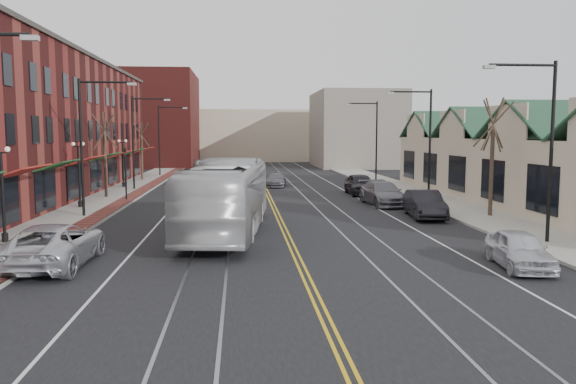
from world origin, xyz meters
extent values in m
plane|color=black|center=(0.00, 0.00, 0.00)|extent=(160.00, 160.00, 0.00)
cube|color=gray|center=(-12.00, 20.00, 0.07)|extent=(4.00, 120.00, 0.15)
cube|color=gray|center=(12.00, 20.00, 0.07)|extent=(4.00, 120.00, 0.15)
cube|color=maroon|center=(-19.00, 27.00, 5.50)|extent=(10.00, 50.00, 11.00)
cube|color=#C4B197|center=(18.00, 20.00, 2.30)|extent=(8.00, 36.00, 4.60)
cube|color=maroon|center=(-16.00, 70.00, 7.00)|extent=(14.00, 18.00, 14.00)
cube|color=#C4B197|center=(0.00, 85.00, 4.50)|extent=(22.00, 14.00, 9.00)
cube|color=slate|center=(15.00, 65.00, 5.50)|extent=(12.00, 16.00, 11.00)
cube|color=#999999|center=(-8.50, 0.00, 7.85)|extent=(0.50, 0.25, 0.15)
cylinder|color=black|center=(-11.50, 16.00, 4.15)|extent=(0.16, 0.16, 8.00)
cylinder|color=black|center=(-10.00, 16.00, 7.95)|extent=(3.00, 0.12, 0.12)
cube|color=#999999|center=(-8.50, 16.00, 7.85)|extent=(0.50, 0.25, 0.15)
cylinder|color=black|center=(-11.50, 32.00, 4.15)|extent=(0.16, 0.16, 8.00)
cylinder|color=black|center=(-10.00, 32.00, 7.95)|extent=(3.00, 0.12, 0.12)
cube|color=#999999|center=(-8.50, 32.00, 7.85)|extent=(0.50, 0.25, 0.15)
cylinder|color=black|center=(-11.50, 48.00, 4.15)|extent=(0.16, 0.16, 8.00)
cylinder|color=black|center=(-10.00, 48.00, 7.95)|extent=(3.00, 0.12, 0.12)
cube|color=#999999|center=(-8.50, 48.00, 7.85)|extent=(0.50, 0.25, 0.15)
cylinder|color=black|center=(11.50, 6.00, 4.15)|extent=(0.16, 0.16, 8.00)
cylinder|color=black|center=(10.00, 6.00, 7.95)|extent=(3.00, 0.12, 0.12)
cube|color=#999999|center=(8.50, 6.00, 7.85)|extent=(0.50, 0.25, 0.15)
cylinder|color=black|center=(11.50, 22.00, 4.15)|extent=(0.16, 0.16, 8.00)
cylinder|color=black|center=(10.00, 22.00, 7.95)|extent=(3.00, 0.12, 0.12)
cube|color=#999999|center=(8.50, 22.00, 7.85)|extent=(0.50, 0.25, 0.15)
cylinder|color=black|center=(11.50, 38.00, 4.15)|extent=(0.16, 0.16, 8.00)
cylinder|color=black|center=(10.00, 38.00, 7.95)|extent=(3.00, 0.12, 0.12)
cube|color=#999999|center=(8.50, 38.00, 7.85)|extent=(0.50, 0.25, 0.15)
cylinder|color=black|center=(-12.80, 8.00, 0.35)|extent=(0.28, 0.28, 0.40)
cylinder|color=black|center=(-12.80, 8.00, 2.15)|extent=(0.14, 0.14, 4.00)
cube|color=black|center=(-12.80, 8.00, 4.15)|extent=(0.60, 0.06, 0.06)
sphere|color=white|center=(-12.50, 8.00, 4.30)|extent=(0.24, 0.24, 0.24)
cylinder|color=black|center=(-12.80, 20.00, 0.35)|extent=(0.28, 0.28, 0.40)
cylinder|color=black|center=(-12.80, 20.00, 2.15)|extent=(0.14, 0.14, 4.00)
cube|color=black|center=(-12.80, 20.00, 4.15)|extent=(0.60, 0.06, 0.06)
sphere|color=white|center=(-13.10, 20.00, 4.30)|extent=(0.24, 0.24, 0.24)
sphere|color=white|center=(-12.50, 20.00, 4.30)|extent=(0.24, 0.24, 0.24)
cylinder|color=black|center=(-12.80, 34.00, 0.35)|extent=(0.28, 0.28, 0.40)
cylinder|color=black|center=(-12.80, 34.00, 2.15)|extent=(0.14, 0.14, 4.00)
cube|color=black|center=(-12.80, 34.00, 4.15)|extent=(0.60, 0.06, 0.06)
sphere|color=white|center=(-13.10, 34.00, 4.30)|extent=(0.24, 0.24, 0.24)
sphere|color=white|center=(-12.50, 34.00, 4.30)|extent=(0.24, 0.24, 0.24)
cylinder|color=#382B21|center=(-12.50, 26.00, 2.60)|extent=(0.24, 0.24, 4.90)
cylinder|color=#382B21|center=(-12.50, 26.00, 5.15)|extent=(0.58, 1.37, 2.90)
cylinder|color=#382B21|center=(-12.50, 26.00, 5.15)|extent=(1.60, 0.66, 2.78)
cylinder|color=#382B21|center=(-12.50, 26.00, 5.15)|extent=(0.53, 1.23, 2.96)
cylinder|color=#382B21|center=(-12.50, 26.00, 5.15)|extent=(1.69, 1.03, 2.64)
cylinder|color=#382B21|center=(-12.50, 26.00, 5.15)|extent=(1.78, 1.29, 2.48)
cylinder|color=#382B21|center=(-12.50, 42.00, 2.42)|extent=(0.24, 0.24, 4.55)
cylinder|color=#382B21|center=(-12.50, 42.00, 4.80)|extent=(0.55, 1.28, 2.69)
cylinder|color=#382B21|center=(-12.50, 42.00, 4.80)|extent=(1.49, 0.62, 2.58)
cylinder|color=#382B21|center=(-12.50, 42.00, 4.80)|extent=(0.50, 1.15, 2.75)
cylinder|color=#382B21|center=(-12.50, 42.00, 4.80)|extent=(1.57, 0.97, 2.45)
cylinder|color=#382B21|center=(-12.50, 42.00, 4.80)|extent=(1.66, 1.20, 2.30)
cylinder|color=#382B21|center=(12.50, 14.00, 2.78)|extent=(0.24, 0.24, 5.25)
cylinder|color=#382B21|center=(12.50, 14.00, 5.50)|extent=(0.61, 1.46, 3.10)
cylinder|color=#382B21|center=(12.50, 14.00, 5.50)|extent=(1.70, 0.70, 2.97)
cylinder|color=#382B21|center=(12.50, 14.00, 5.50)|extent=(0.56, 1.31, 3.17)
cylinder|color=#382B21|center=(12.50, 14.00, 5.50)|extent=(1.80, 1.10, 2.82)
cylinder|color=#382B21|center=(12.50, 14.00, 5.50)|extent=(1.90, 1.37, 2.65)
cylinder|color=#592D19|center=(-11.20, 8.00, 0.16)|extent=(0.60, 0.60, 0.02)
cylinder|color=black|center=(-10.60, 24.00, 1.75)|extent=(0.12, 0.12, 3.20)
imported|color=black|center=(-10.60, 24.00, 3.50)|extent=(0.18, 0.15, 0.90)
imported|color=silver|center=(-2.92, 10.11, 1.83)|extent=(4.49, 13.42, 3.67)
imported|color=silver|center=(-9.30, 3.71, 0.82)|extent=(2.84, 5.96, 1.64)
imported|color=silver|center=(8.08, 1.92, 0.70)|extent=(2.20, 4.30, 1.40)
imported|color=black|center=(8.60, 14.29, 0.81)|extent=(2.20, 5.08, 1.63)
imported|color=slate|center=(7.67, 20.34, 0.82)|extent=(2.69, 5.77, 1.63)
imported|color=black|center=(7.50, 26.99, 0.86)|extent=(2.07, 5.08, 1.72)
imported|color=black|center=(-4.89, 37.02, 0.66)|extent=(1.72, 4.09, 1.31)
imported|color=#5E5D64|center=(1.08, 34.40, 0.63)|extent=(2.32, 4.56, 1.27)
imported|color=#9D9FA4|center=(-7.49, 57.14, 0.80)|extent=(2.41, 4.88, 1.60)
camera|label=1|loc=(-2.26, -17.79, 5.02)|focal=35.00mm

